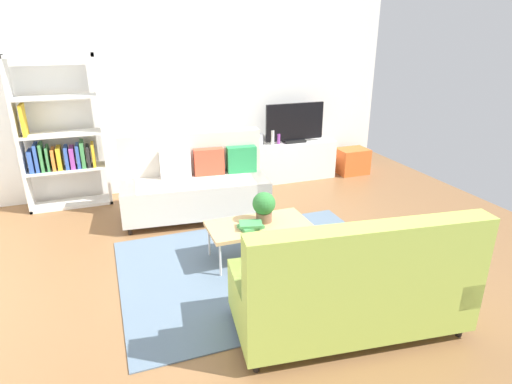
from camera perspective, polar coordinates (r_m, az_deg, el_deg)
ground_plane at (r=4.74m, az=0.14°, el=-9.46°), size 7.68×7.68×0.00m
wall_far at (r=6.85m, az=-8.17°, el=12.79°), size 6.40×0.12×2.90m
area_rug at (r=4.67m, az=0.60°, el=-9.93°), size 2.90×2.20×0.01m
couch_beige at (r=5.81m, az=-8.10°, el=1.15°), size 1.97×1.02×1.10m
couch_green at (r=3.64m, az=12.55°, el=-12.17°), size 1.99×1.07×1.10m
coffee_table at (r=4.66m, az=0.32°, el=-4.55°), size 1.10×0.56×0.42m
tv_console at (r=7.26m, az=4.95°, el=4.25°), size 1.40×0.44×0.64m
tv at (r=7.09m, az=5.18°, el=9.10°), size 1.00×0.20×0.64m
bookshelf at (r=6.50m, az=-24.60°, el=6.31°), size 1.10×0.36×2.10m
storage_trunk at (r=7.73m, az=12.69°, el=4.05°), size 0.52×0.40×0.44m
potted_plant at (r=4.64m, az=1.07°, el=-1.85°), size 0.25×0.25×0.34m
table_book_0 at (r=4.54m, az=-0.70°, el=-4.63°), size 0.27×0.22×0.04m
table_book_1 at (r=4.53m, az=-0.71°, el=-4.28°), size 0.28×0.23×0.03m
vase_0 at (r=6.99m, az=0.52°, el=7.06°), size 0.12×0.12×0.16m
bottle_0 at (r=6.96m, az=2.21°, el=7.29°), size 0.06×0.06×0.23m
bottle_1 at (r=7.01m, az=3.03°, el=7.09°), size 0.05×0.05×0.17m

